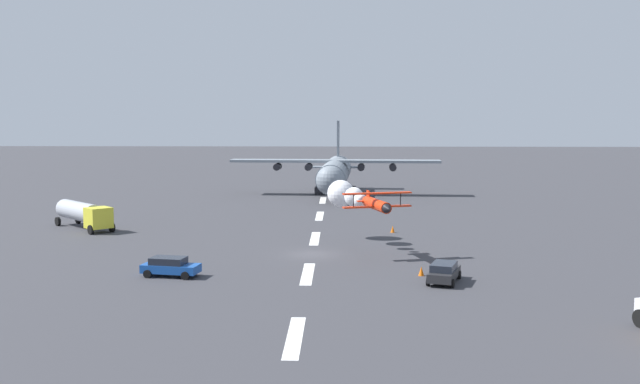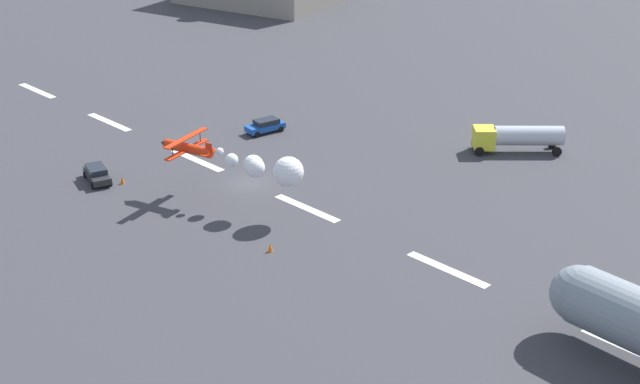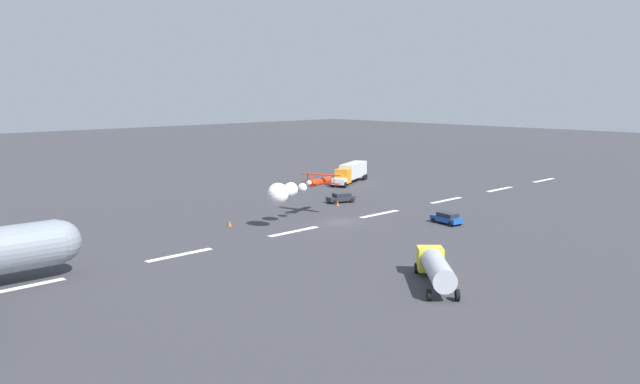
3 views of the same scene
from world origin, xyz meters
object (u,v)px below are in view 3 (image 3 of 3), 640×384
semi_truck_orange (351,172)px  traffic_cone_near (338,203)px  airport_staff_sedan (447,218)px  stunt_biplane_red (290,190)px  traffic_cone_far (230,223)px  fuel_tanker_truck (436,267)px  followme_car_yellow (341,197)px

semi_truck_orange → traffic_cone_near: (19.12, 15.24, -1.73)m
airport_staff_sedan → stunt_biplane_red: bearing=-43.2°
airport_staff_sedan → traffic_cone_far: 28.76m
airport_staff_sedan → traffic_cone_near: bearing=-87.7°
stunt_biplane_red → semi_truck_orange: bearing=-148.5°
fuel_tanker_truck → traffic_cone_near: 41.34m
followme_car_yellow → traffic_cone_near: 2.70m
semi_truck_orange → traffic_cone_near: bearing=38.6°
stunt_biplane_red → semi_truck_orange: 39.43m
airport_staff_sedan → traffic_cone_far: (21.72, -18.85, -0.44)m
followme_car_yellow → airport_staff_sedan: (1.45, 21.06, 0.00)m
semi_truck_orange → followme_car_yellow: (16.88, 13.80, -1.29)m
stunt_biplane_red → airport_staff_sedan: 21.20m
airport_staff_sedan → fuel_tanker_truck: bearing=32.7°
semi_truck_orange → fuel_tanker_truck: (41.67, 49.86, -0.36)m
stunt_biplane_red → traffic_cone_near: 15.95m
followme_car_yellow → traffic_cone_near: bearing=32.8°
stunt_biplane_red → followme_car_yellow: (-16.66, -6.79, -3.80)m
stunt_biplane_red → followme_car_yellow: stunt_biplane_red is taller
semi_truck_orange → traffic_cone_far: bearing=21.8°
airport_staff_sedan → followme_car_yellow: bearing=-93.9°
fuel_tanker_truck → airport_staff_sedan: size_ratio=1.81×
stunt_biplane_red → traffic_cone_far: bearing=-35.1°
airport_staff_sedan → traffic_cone_near: size_ratio=6.23×
fuel_tanker_truck → traffic_cone_near: (-22.55, -34.62, -1.37)m
fuel_tanker_truck → followme_car_yellow: size_ratio=1.78×
semi_truck_orange → traffic_cone_near: semi_truck_orange is taller
stunt_biplane_red → traffic_cone_far: stunt_biplane_red is taller
followme_car_yellow → fuel_tanker_truck: bearing=55.5°
airport_staff_sedan → traffic_cone_near: (0.79, -19.62, -0.44)m
traffic_cone_far → stunt_biplane_red: bearing=144.9°
semi_truck_orange → airport_staff_sedan: 39.40m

